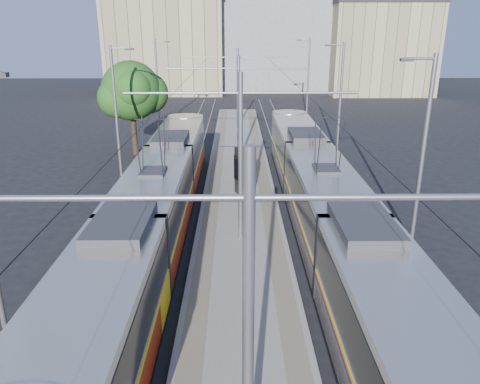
{
  "coord_description": "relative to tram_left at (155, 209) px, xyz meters",
  "views": [
    {
      "loc": [
        -0.2,
        -10.57,
        8.89
      ],
      "look_at": [
        -0.0,
        10.22,
        1.6
      ],
      "focal_mm": 35.0,
      "sensor_mm": 36.0,
      "label": 1
    }
  ],
  "objects": [
    {
      "name": "building_centre",
      "position": [
        9.6,
        56.17,
        5.54
      ],
      "size": [
        18.36,
        14.28,
        14.49
      ],
      "color": "gray",
      "rests_on": "ground"
    },
    {
      "name": "tram_right",
      "position": [
        7.2,
        0.33,
        0.15
      ],
      "size": [
        2.43,
        30.41,
        5.5
      ],
      "color": "black",
      "rests_on": "ground"
    },
    {
      "name": "tree",
      "position": [
        -3.8,
        15.81,
        2.88
      ],
      "size": [
        4.67,
        4.32,
        6.79
      ],
      "color": "#382314",
      "rests_on": "ground"
    },
    {
      "name": "rails",
      "position": [
        3.6,
        9.17,
        -1.69
      ],
      "size": [
        8.71,
        70.0,
        0.03
      ],
      "color": "gray",
      "rests_on": "ground"
    },
    {
      "name": "tactile_strip_left",
      "position": [
        2.15,
        9.17,
        -1.4
      ],
      "size": [
        0.7,
        50.0,
        0.01
      ],
      "primitive_type": "cube",
      "color": "gray",
      "rests_on": "platform"
    },
    {
      "name": "catenary",
      "position": [
        3.6,
        6.33,
        2.81
      ],
      "size": [
        9.2,
        70.0,
        7.0
      ],
      "color": "gray",
      "rests_on": "platform"
    },
    {
      "name": "platform",
      "position": [
        3.6,
        9.17,
        -1.56
      ],
      "size": [
        4.0,
        50.0,
        0.3
      ],
      "primitive_type": "cube",
      "color": "gray",
      "rests_on": "ground"
    },
    {
      "name": "tactile_strip_right",
      "position": [
        5.05,
        9.17,
        -1.4
      ],
      "size": [
        0.7,
        50.0,
        0.01
      ],
      "primitive_type": "cube",
      "color": "gray",
      "rests_on": "platform"
    },
    {
      "name": "street_lamps",
      "position": [
        3.6,
        13.17,
        2.47
      ],
      "size": [
        15.18,
        38.22,
        8.0
      ],
      "color": "gray",
      "rests_on": "ground"
    },
    {
      "name": "tram_left",
      "position": [
        0.0,
        0.0,
        0.0
      ],
      "size": [
        2.43,
        28.16,
        5.5
      ],
      "color": "black",
      "rests_on": "ground"
    },
    {
      "name": "building_right",
      "position": [
        23.6,
        50.17,
        4.56
      ],
      "size": [
        14.28,
        10.2,
        12.52
      ],
      "color": "tan",
      "rests_on": "ground"
    },
    {
      "name": "shelter",
      "position": [
        3.85,
        5.78,
        -0.06
      ],
      "size": [
        1.1,
        1.35,
        2.57
      ],
      "rotation": [
        0.0,
        0.0,
        0.39
      ],
      "color": "black",
      "rests_on": "platform"
    },
    {
      "name": "building_left",
      "position": [
        -6.4,
        52.17,
        5.23
      ],
      "size": [
        16.32,
        12.24,
        13.85
      ],
      "color": "tan",
      "rests_on": "ground"
    },
    {
      "name": "ground",
      "position": [
        3.6,
        -7.83,
        -1.71
      ],
      "size": [
        160.0,
        160.0,
        0.0
      ],
      "primitive_type": "plane",
      "color": "black",
      "rests_on": "ground"
    }
  ]
}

